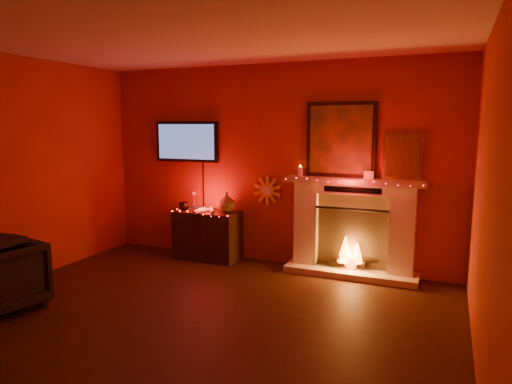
% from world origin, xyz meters
% --- Properties ---
extents(room, '(5.00, 5.00, 5.00)m').
position_xyz_m(room, '(0.00, 0.00, 1.35)').
color(room, black).
rests_on(room, ground).
extents(floor, '(5.00, 5.00, 0.00)m').
position_xyz_m(floor, '(0.00, 0.00, 0.00)').
color(floor, black).
rests_on(floor, ground).
extents(fireplace, '(1.72, 0.40, 2.18)m').
position_xyz_m(fireplace, '(1.14, 2.39, 0.72)').
color(fireplace, beige).
rests_on(fireplace, floor).
extents(tv, '(1.00, 0.07, 1.24)m').
position_xyz_m(tv, '(-1.30, 2.45, 1.65)').
color(tv, black).
rests_on(tv, room).
extents(sunburst_clock, '(0.40, 0.03, 0.40)m').
position_xyz_m(sunburst_clock, '(-0.05, 2.48, 1.00)').
color(sunburst_clock, gold).
rests_on(sunburst_clock, room).
extents(console_table, '(0.91, 0.54, 0.97)m').
position_xyz_m(console_table, '(-0.86, 2.26, 0.39)').
color(console_table, black).
rests_on(console_table, floor).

